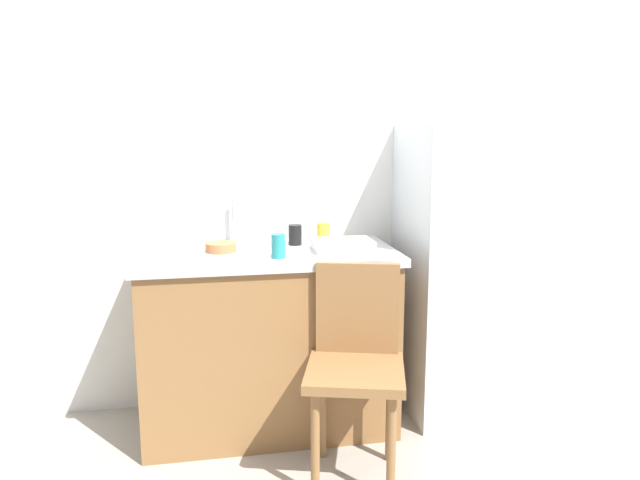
# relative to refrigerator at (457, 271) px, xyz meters

# --- Properties ---
(back_wall) EXTENTS (4.80, 0.10, 2.63)m
(back_wall) POSITION_rel_refrigerator_xyz_m (-0.81, 0.34, 0.58)
(back_wall) COLOR silver
(back_wall) RESTS_ON ground_plane
(cabinet_base) EXTENTS (1.18, 0.60, 0.85)m
(cabinet_base) POSITION_rel_refrigerator_xyz_m (-0.98, -0.01, -0.32)
(cabinet_base) COLOR olive
(cabinet_base) RESTS_ON ground_plane
(countertop) EXTENTS (1.22, 0.64, 0.04)m
(countertop) POSITION_rel_refrigerator_xyz_m (-0.98, -0.01, 0.13)
(countertop) COLOR #B7B7BC
(countertop) RESTS_ON cabinet_base
(faucet) EXTENTS (0.02, 0.02, 0.22)m
(faucet) POSITION_rel_refrigerator_xyz_m (-1.12, 0.24, 0.26)
(faucet) COLOR #B7B7BC
(faucet) RESTS_ON countertop
(refrigerator) EXTENTS (0.53, 0.58, 1.48)m
(refrigerator) POSITION_rel_refrigerator_xyz_m (0.00, 0.00, 0.00)
(refrigerator) COLOR silver
(refrigerator) RESTS_ON ground_plane
(chair) EXTENTS (0.50, 0.50, 0.89)m
(chair) POSITION_rel_refrigerator_xyz_m (-0.66, -0.50, -0.24)
(chair) COLOR olive
(chair) RESTS_ON ground_plane
(dish_tray) EXTENTS (0.28, 0.20, 0.05)m
(dish_tray) POSITION_rel_refrigerator_xyz_m (-0.62, -0.08, 0.17)
(dish_tray) COLOR white
(dish_tray) RESTS_ON countertop
(terracotta_bowl) EXTENTS (0.15, 0.15, 0.04)m
(terracotta_bowl) POSITION_rel_refrigerator_xyz_m (-1.19, -0.00, 0.17)
(terracotta_bowl) COLOR #C67042
(terracotta_bowl) RESTS_ON countertop
(cup_teal) EXTENTS (0.06, 0.06, 0.11)m
(cup_teal) POSITION_rel_refrigerator_xyz_m (-0.94, -0.19, 0.20)
(cup_teal) COLOR teal
(cup_teal) RESTS_ON countertop
(cup_yellow) EXTENTS (0.07, 0.07, 0.09)m
(cup_yellow) POSITION_rel_refrigerator_xyz_m (-0.67, 0.17, 0.19)
(cup_yellow) COLOR yellow
(cup_yellow) RESTS_ON countertop
(cup_black) EXTENTS (0.07, 0.07, 0.10)m
(cup_black) POSITION_rel_refrigerator_xyz_m (-0.83, 0.10, 0.20)
(cup_black) COLOR black
(cup_black) RESTS_ON countertop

